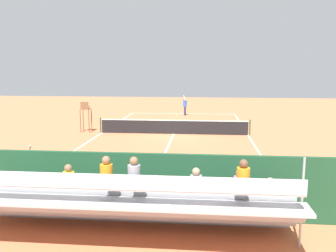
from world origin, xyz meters
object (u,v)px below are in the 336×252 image
Objects in this scene: tennis_net at (174,127)px; tennis_player at (185,105)px; bleacher_stand at (133,203)px; umpire_chair at (86,113)px; equipment_bag at (184,205)px; line_judge at (27,173)px; tennis_ball_far at (176,120)px; tennis_racket at (177,115)px; tennis_ball_near at (178,116)px; courtside_bench at (243,194)px.

tennis_player is (-0.26, -9.75, 0.51)m from tennis_net.
tennis_player is at bearing -91.50° from tennis_net.
bleacher_stand is 16.82m from umpire_chair.
equipment_bag is at bearing -122.32° from bleacher_stand.
line_judge is at bearing -3.02° from equipment_bag.
tennis_ball_far is 0.03× the size of line_judge.
tennis_player is at bearing -87.12° from equipment_bag.
tennis_net is 9.66m from tennis_racket.
equipment_bag is 13.64× the size of tennis_ball_near.
tennis_player reaches higher than tennis_net.
bleacher_stand is 4.23× the size of umpire_chair.
tennis_racket is at bearing -83.41° from tennis_ball_near.
tennis_player is at bearing -90.19° from bleacher_stand.
courtside_bench is 19.97m from tennis_ball_far.
equipment_bag is (1.86, 0.13, -0.38)m from courtside_bench.
courtside_bench is 7.20m from line_judge.
tennis_player is at bearing -82.52° from courtside_bench.
equipment_bag is at bearing 94.64° from tennis_racket.
umpire_chair is 2.38× the size of equipment_bag.
tennis_ball_near is at bearing 61.26° from tennis_player.
tennis_net is 13.67m from courtside_bench.
bleacher_stand is 4.70× the size of line_judge.
umpire_chair is 15.62m from equipment_bag.
bleacher_stand reaches higher than tennis_player.
tennis_racket is at bearing 8.76° from tennis_player.
tennis_player is at bearing -118.74° from tennis_ball_near.
courtside_bench reaches higher than tennis_racket.
bleacher_stand is 5.03× the size of courtside_bench.
tennis_player is (-6.46, -9.57, -0.30)m from umpire_chair.
tennis_ball_far is (0.34, -6.36, -0.47)m from tennis_net.
umpire_chair is 16.48m from courtside_bench.
courtside_bench is 1.90m from equipment_bag.
bleacher_stand reaches higher than umpire_chair.
umpire_chair is at bearing -60.70° from equipment_bag.
tennis_ball_near is at bearing -87.78° from tennis_net.
tennis_ball_near is 0.03× the size of line_judge.
tennis_net is 5.35× the size of line_judge.
tennis_net is 9.77m from tennis_player.
umpire_chair is at bearing -80.19° from line_judge.
line_judge is at bearing -28.98° from bleacher_stand.
equipment_bag is at bearing 94.55° from tennis_ball_near.
bleacher_stand is 4.70× the size of tennis_player.
equipment_bag is 13.64× the size of tennis_ball_far.
tennis_net is at bearing 88.50° from tennis_player.
tennis_player is 29.18× the size of tennis_ball_near.
tennis_net reaches higher than tennis_ball_near.
line_judge reaches higher than tennis_ball_far.
umpire_chair reaches higher than tennis_ball_near.
tennis_net is 11.44× the size of equipment_bag.
umpire_chair is at bearing 55.36° from tennis_ball_near.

